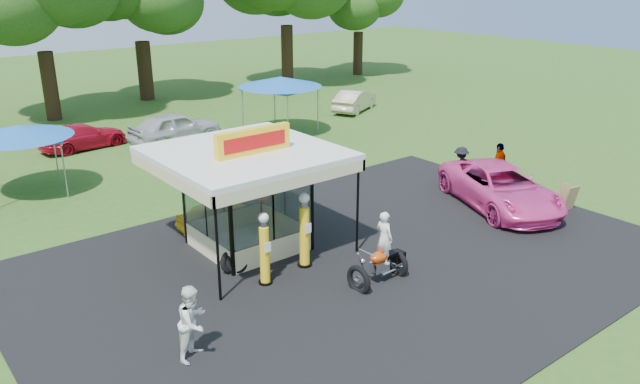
# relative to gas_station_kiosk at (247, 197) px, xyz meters

# --- Properties ---
(ground) EXTENTS (120.00, 120.00, 0.00)m
(ground) POSITION_rel_gas_station_kiosk_xyz_m (2.00, -4.99, -1.78)
(ground) COLOR #31551A
(ground) RESTS_ON ground
(asphalt_apron) EXTENTS (20.00, 14.00, 0.04)m
(asphalt_apron) POSITION_rel_gas_station_kiosk_xyz_m (2.00, -2.99, -1.76)
(asphalt_apron) COLOR black
(asphalt_apron) RESTS_ON ground
(gas_station_kiosk) EXTENTS (5.40, 5.40, 4.18)m
(gas_station_kiosk) POSITION_rel_gas_station_kiosk_xyz_m (0.00, 0.00, 0.00)
(gas_station_kiosk) COLOR white
(gas_station_kiosk) RESTS_ON ground
(gas_pump_left) EXTENTS (0.42, 0.42, 2.27)m
(gas_pump_left) POSITION_rel_gas_station_kiosk_xyz_m (-1.00, -2.49, -0.69)
(gas_pump_left) COLOR black
(gas_pump_left) RESTS_ON ground
(gas_pump_right) EXTENTS (0.46, 0.46, 2.45)m
(gas_pump_right) POSITION_rel_gas_station_kiosk_xyz_m (0.60, -2.29, -0.61)
(gas_pump_right) COLOR black
(gas_pump_right) RESTS_ON ground
(motorcycle) EXTENTS (1.95, 1.00, 2.29)m
(motorcycle) POSITION_rel_gas_station_kiosk_xyz_m (1.80, -4.48, -0.89)
(motorcycle) COLOR black
(motorcycle) RESTS_ON ground
(spare_tires) EXTENTS (0.88, 0.53, 0.76)m
(spare_tires) POSITION_rel_gas_station_kiosk_xyz_m (-1.35, -1.31, -1.41)
(spare_tires) COLOR black
(spare_tires) RESTS_ON ground
(a_frame_sign) EXTENTS (0.61, 0.59, 1.03)m
(a_frame_sign) POSITION_rel_gas_station_kiosk_xyz_m (11.38, -4.77, -1.26)
(a_frame_sign) COLOR #593819
(a_frame_sign) RESTS_ON ground
(kiosk_car) EXTENTS (2.82, 1.13, 0.96)m
(kiosk_car) POSITION_rel_gas_station_kiosk_xyz_m (-0.00, 2.21, -1.30)
(kiosk_car) COLOR yellow
(kiosk_car) RESTS_ON ground
(pink_sedan) EXTENTS (4.74, 6.49, 1.64)m
(pink_sedan) POSITION_rel_gas_station_kiosk_xyz_m (9.62, -2.93, -0.96)
(pink_sedan) COLOR #F642A0
(pink_sedan) RESTS_ON ground
(spectator_west) EXTENTS (1.16, 1.08, 1.89)m
(spectator_west) POSITION_rel_gas_station_kiosk_xyz_m (-4.35, -4.47, -0.84)
(spectator_west) COLOR white
(spectator_west) RESTS_ON ground
(spectator_east_a) EXTENTS (1.12, 0.66, 1.72)m
(spectator_east_a) POSITION_rel_gas_station_kiosk_xyz_m (10.38, -0.33, -0.92)
(spectator_east_a) COLOR black
(spectator_east_a) RESTS_ON ground
(spectator_east_b) EXTENTS (1.18, 0.65, 1.90)m
(spectator_east_b) POSITION_rel_gas_station_kiosk_xyz_m (11.62, -1.35, -0.83)
(spectator_east_b) COLOR gray
(spectator_east_b) RESTS_ON ground
(bg_car_b) EXTENTS (4.60, 2.31, 1.28)m
(bg_car_b) POSITION_rel_gas_station_kiosk_xyz_m (-0.19, 15.53, -1.14)
(bg_car_b) COLOR #B80E23
(bg_car_b) RESTS_ON ground
(bg_car_c) EXTENTS (5.04, 2.34, 1.67)m
(bg_car_c) POSITION_rel_gas_station_kiosk_xyz_m (4.01, 13.55, -0.95)
(bg_car_c) COLOR #BCBCC1
(bg_car_c) RESTS_ON ground
(bg_car_e) EXTENTS (4.42, 3.20, 1.39)m
(bg_car_e) POSITION_rel_gas_station_kiosk_xyz_m (16.58, 13.48, -1.09)
(bg_car_e) COLOR #BCB090
(bg_car_e) RESTS_ON ground
(tent_west) EXTENTS (4.14, 4.14, 2.89)m
(tent_west) POSITION_rel_gas_station_kiosk_xyz_m (-4.32, 10.12, 0.84)
(tent_west) COLOR gray
(tent_west) RESTS_ON ground
(tent_east) EXTENTS (4.58, 4.58, 3.20)m
(tent_east) POSITION_rel_gas_station_kiosk_xyz_m (9.48, 11.63, 1.11)
(tent_east) COLOR gray
(tent_east) RESTS_ON ground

